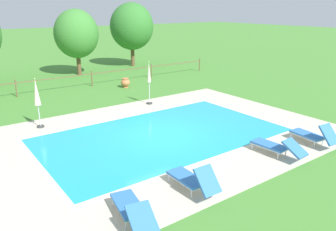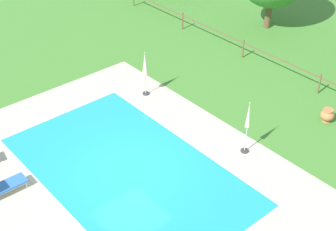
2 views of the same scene
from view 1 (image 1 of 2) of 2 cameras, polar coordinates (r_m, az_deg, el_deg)
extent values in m
plane|color=#478433|center=(14.26, -0.95, -3.28)|extent=(160.00, 160.00, 0.00)
cube|color=beige|center=(14.26, -0.95, -3.26)|extent=(14.51, 10.31, 0.01)
cube|color=#23A8C1|center=(14.26, -0.95, -3.26)|extent=(10.01, 5.81, 0.01)
cube|color=beige|center=(16.68, -6.97, -0.18)|extent=(10.49, 0.24, 0.01)
cube|color=beige|center=(12.11, 7.41, -7.41)|extent=(10.49, 0.24, 0.01)
cube|color=beige|center=(17.55, 12.85, 0.42)|extent=(0.24, 5.81, 0.01)
cube|color=beige|center=(12.29, -21.08, -8.15)|extent=(0.24, 5.81, 0.01)
cube|color=#3370BC|center=(12.99, 16.81, -4.79)|extent=(0.68, 1.33, 0.07)
cube|color=#3370BC|center=(12.44, 20.76, -5.22)|extent=(0.65, 0.80, 0.47)
cube|color=silver|center=(13.01, 16.78, -5.01)|extent=(0.65, 1.31, 0.04)
cylinder|color=silver|center=(13.14, 14.12, -5.11)|extent=(0.04, 0.04, 0.28)
cylinder|color=silver|center=(13.53, 15.42, -4.53)|extent=(0.04, 0.04, 0.28)
cylinder|color=silver|center=(12.59, 18.16, -6.54)|extent=(0.04, 0.04, 0.28)
cylinder|color=silver|center=(12.99, 19.39, -5.89)|extent=(0.04, 0.04, 0.28)
cube|color=#3370BC|center=(9.03, -6.79, -14.72)|extent=(0.84, 1.39, 0.07)
cube|color=#3370BC|center=(8.11, -4.44, -17.10)|extent=(0.74, 0.87, 0.47)
cube|color=silver|center=(9.06, -6.78, -15.01)|extent=(0.80, 1.36, 0.04)
cylinder|color=silver|center=(9.51, -9.35, -14.24)|extent=(0.04, 0.04, 0.28)
cylinder|color=silver|center=(9.63, -6.36, -13.64)|extent=(0.04, 0.04, 0.28)
cylinder|color=silver|center=(8.63, -7.20, -17.88)|extent=(0.04, 0.04, 0.28)
cylinder|color=silver|center=(8.76, -3.88, -17.14)|extent=(0.04, 0.04, 0.28)
cube|color=#3370BC|center=(14.52, 22.55, -2.99)|extent=(0.73, 1.35, 0.07)
cube|color=#3370BC|center=(13.93, 25.70, -2.92)|extent=(0.66, 0.67, 0.67)
cube|color=silver|center=(14.54, 22.52, -3.19)|extent=(0.69, 1.32, 0.04)
cylinder|color=silver|center=(14.70, 20.17, -3.19)|extent=(0.04, 0.04, 0.28)
cylinder|color=silver|center=(15.08, 21.42, -2.80)|extent=(0.04, 0.04, 0.28)
cylinder|color=silver|center=(14.09, 23.59, -4.53)|extent=(0.04, 0.04, 0.28)
cylinder|color=silver|center=(14.49, 24.80, -4.08)|extent=(0.04, 0.04, 0.28)
cube|color=#3370BC|center=(10.20, 3.17, -10.48)|extent=(0.63, 1.31, 0.07)
cube|color=#3370BC|center=(9.43, 6.73, -10.92)|extent=(0.61, 0.61, 0.68)
cube|color=silver|center=(10.23, 3.17, -10.75)|extent=(0.60, 1.29, 0.04)
cylinder|color=silver|center=(10.54, 0.16, -10.54)|extent=(0.04, 0.04, 0.28)
cylinder|color=silver|center=(10.81, 2.41, -9.79)|extent=(0.04, 0.04, 0.28)
cylinder|color=silver|center=(9.78, 4.00, -13.05)|extent=(0.04, 0.04, 0.28)
cylinder|color=silver|center=(10.06, 6.31, -12.15)|extent=(0.04, 0.04, 0.28)
cylinder|color=#383838|center=(16.15, -20.82, -1.76)|extent=(0.32, 0.32, 0.08)
cylinder|color=#B2B5B7|center=(16.00, -21.01, -0.12)|extent=(0.04, 0.04, 1.05)
cone|color=beige|center=(15.72, -21.46, 3.70)|extent=(0.29, 0.29, 1.15)
sphere|color=beige|center=(15.59, -21.71, 5.81)|extent=(0.05, 0.05, 0.05)
cylinder|color=#383838|center=(18.75, -3.16, 2.08)|extent=(0.32, 0.32, 0.08)
cylinder|color=#B2B5B7|center=(18.60, -3.19, 3.82)|extent=(0.04, 0.04, 1.25)
cone|color=beige|center=(18.34, -3.25, 7.36)|extent=(0.21, 0.21, 1.08)
sphere|color=beige|center=(18.25, -3.28, 9.09)|extent=(0.05, 0.05, 0.05)
cylinder|color=#C67547|center=(22.80, -7.22, 4.85)|extent=(0.33, 0.33, 0.08)
ellipsoid|color=#C67547|center=(22.73, -7.24, 5.58)|extent=(0.60, 0.60, 0.52)
cylinder|color=#C67547|center=(22.68, -7.27, 6.23)|extent=(0.45, 0.45, 0.06)
cylinder|color=brown|center=(22.07, -24.39, 4.23)|extent=(0.08, 0.08, 1.05)
cylinder|color=brown|center=(23.48, -12.81, 6.14)|extent=(0.08, 0.08, 1.05)
cylinder|color=brown|center=(25.75, -2.83, 7.58)|extent=(0.08, 0.08, 1.05)
cylinder|color=brown|center=(28.66, 5.38, 8.59)|extent=(0.08, 0.08, 1.05)
cube|color=brown|center=(22.59, -18.51, 6.04)|extent=(24.25, 0.05, 0.05)
cylinder|color=brown|center=(31.09, -6.02, 10.17)|extent=(0.34, 0.34, 1.98)
ellipsoid|color=#33752D|center=(30.85, -6.18, 14.81)|extent=(3.83, 3.83, 4.09)
cylinder|color=brown|center=(27.78, -14.91, 8.54)|extent=(0.33, 0.33, 1.79)
ellipsoid|color=#3D7F33|center=(27.52, -15.30, 13.24)|extent=(3.38, 3.38, 3.72)
camera|label=2|loc=(21.04, 52.86, 32.00)|focal=52.45mm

